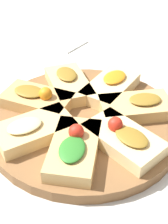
# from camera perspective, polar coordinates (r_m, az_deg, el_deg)

# --- Properties ---
(ground_plane) EXTENTS (3.00, 3.00, 0.00)m
(ground_plane) POSITION_cam_1_polar(r_m,az_deg,el_deg) (0.64, 0.00, -2.53)
(ground_plane) COLOR beige
(serving_board) EXTENTS (0.38, 0.38, 0.02)m
(serving_board) POSITION_cam_1_polar(r_m,az_deg,el_deg) (0.63, 0.00, -1.75)
(serving_board) COLOR brown
(serving_board) RESTS_ON ground_plane
(focaccia_slice_0) EXTENTS (0.10, 0.15, 0.04)m
(focaccia_slice_0) POSITION_cam_1_polar(r_m,az_deg,el_deg) (0.58, -9.15, -3.15)
(focaccia_slice_0) COLOR #DBB775
(focaccia_slice_0) RESTS_ON serving_board
(focaccia_slice_1) EXTENTS (0.15, 0.16, 0.05)m
(focaccia_slice_1) POSITION_cam_1_polar(r_m,az_deg,el_deg) (0.53, -1.81, -6.60)
(focaccia_slice_1) COLOR tan
(focaccia_slice_1) RESTS_ON serving_board
(focaccia_slice_2) EXTENTS (0.14, 0.08, 0.05)m
(focaccia_slice_2) POSITION_cam_1_polar(r_m,az_deg,el_deg) (0.56, 7.30, -4.69)
(focaccia_slice_2) COLOR #E5C689
(focaccia_slice_2) RESTS_ON serving_board
(focaccia_slice_3) EXTENTS (0.14, 0.16, 0.04)m
(focaccia_slice_3) POSITION_cam_1_polar(r_m,az_deg,el_deg) (0.63, 9.55, 0.99)
(focaccia_slice_3) COLOR tan
(focaccia_slice_3) RESTS_ON serving_board
(focaccia_slice_4) EXTENTS (0.11, 0.16, 0.04)m
(focaccia_slice_4) POSITION_cam_1_polar(r_m,az_deg,el_deg) (0.69, 4.88, 4.63)
(focaccia_slice_4) COLOR #E5C689
(focaccia_slice_4) RESTS_ON serving_board
(focaccia_slice_5) EXTENTS (0.16, 0.13, 0.04)m
(focaccia_slice_5) POSITION_cam_1_polar(r_m,az_deg,el_deg) (0.70, -2.81, 5.17)
(focaccia_slice_5) COLOR #DBB775
(focaccia_slice_5) RESTS_ON serving_board
(focaccia_slice_6) EXTENTS (0.16, 0.13, 0.05)m
(focaccia_slice_6) POSITION_cam_1_polar(r_m,az_deg,el_deg) (0.65, -8.56, 2.36)
(focaccia_slice_6) COLOR tan
(focaccia_slice_6) RESTS_ON serving_board
(napkin_stack) EXTENTS (0.13, 0.12, 0.01)m
(napkin_stack) POSITION_cam_1_polar(r_m,az_deg,el_deg) (0.97, -3.79, 12.76)
(napkin_stack) COLOR white
(napkin_stack) RESTS_ON ground_plane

